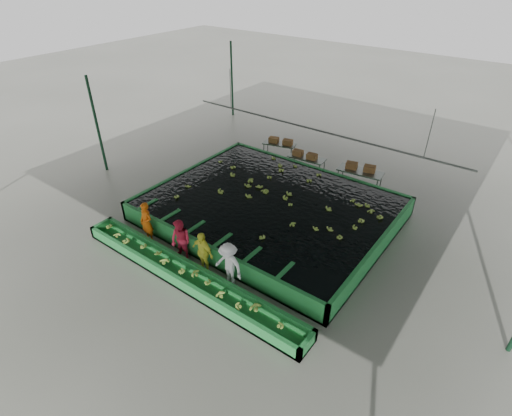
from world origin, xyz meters
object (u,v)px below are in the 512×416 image
Objects in this scene: sorting_trough at (187,276)px; box_stack_mid at (305,157)px; flotation_tank at (270,209)px; worker_c at (202,252)px; worker_a at (147,222)px; packing_table_mid at (306,165)px; packing_table_right at (359,180)px; box_stack_right at (360,170)px; worker_d at (229,265)px; packing_table_left at (279,150)px; worker_b at (181,241)px; box_stack_left at (281,143)px.

box_stack_mid is (-1.02, 9.72, 0.63)m from sorting_trough.
flotation_tank is 5.91× the size of worker_c.
worker_a is 0.91× the size of packing_table_mid.
box_stack_right reaches higher than packing_table_right.
worker_c is (0.06, -4.30, 0.40)m from flotation_tank.
worker_a is at bearing -176.28° from worker_c.
sorting_trough is 5.19× the size of packing_table_mid.
worker_c is 9.02m from packing_table_mid.
worker_d is 9.14m from box_stack_right.
box_stack_right is at bearing 86.78° from worker_d.
worker_a is 1.24× the size of box_stack_right.
worker_c reaches higher than packing_table_mid.
worker_a is at bearing -88.98° from packing_table_left.
box_stack_mid is at bearing 79.75° from worker_a.
worker_b is at bearing -108.84° from packing_table_right.
worker_c is 10.22m from box_stack_left.
worker_d reaches higher than packing_table_left.
flotation_tank is 4.44m from worker_b.
worker_a reaches higher than packing_table_mid.
worker_d reaches higher than box_stack_mid.
box_stack_left is (-3.14, 9.73, -0.02)m from worker_c.
worker_c reaches higher than box_stack_right.
box_stack_mid is at bearing -20.13° from packing_table_left.
worker_a reaches higher than box_stack_mid.
packing_table_left is (-3.13, 5.39, -0.04)m from flotation_tank.
worker_c reaches higher than sorting_trough.
worker_a is 0.81× the size of packing_table_right.
box_stack_right reaches higher than box_stack_mid.
box_stack_right is (3.03, 9.11, 0.12)m from worker_b.
worker_a is 1.31× the size of box_stack_mid.
packing_table_left is (-3.13, 10.49, 0.16)m from sorting_trough.
worker_a is at bearing -178.81° from worker_d.
packing_table_right is at bearing 63.03° from worker_a.
worker_b is 9.93m from packing_table_left.
box_stack_left is at bearing 111.59° from worker_c.
box_stack_left is at bearing 99.36° from worker_b.
worker_a is at bearing 177.53° from worker_b.
box_stack_right reaches higher than flotation_tank.
flotation_tank is at bearing -60.48° from box_stack_left.
flotation_tank is at bearing -59.83° from packing_table_left.
worker_d is 1.24× the size of box_stack_right.
worker_c is 1.20× the size of box_stack_right.
worker_d is 9.21m from box_stack_mid.
flotation_tank is at bearing 90.00° from sorting_trough.
worker_b is 0.98× the size of worker_d.
worker_a is 4.25m from worker_d.
packing_table_mid is 2.95m from packing_table_right.
worker_b is at bearing -77.78° from packing_table_left.
worker_d is 1.31× the size of box_stack_mid.
worker_b reaches higher than packing_table_left.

